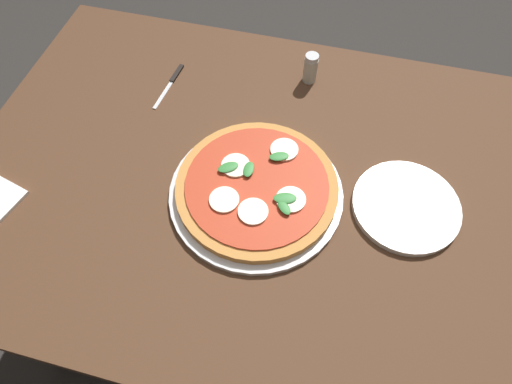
# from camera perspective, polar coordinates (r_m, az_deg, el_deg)

# --- Properties ---
(ground_plane) EXTENTS (6.00, 6.00, 0.00)m
(ground_plane) POSITION_cam_1_polar(r_m,az_deg,el_deg) (1.57, 2.00, -13.61)
(ground_plane) COLOR #2D2B28
(dining_table) EXTENTS (1.36, 0.88, 0.74)m
(dining_table) POSITION_cam_1_polar(r_m,az_deg,el_deg) (0.98, 3.10, -1.91)
(dining_table) COLOR #4C301E
(dining_table) RESTS_ON ground_plane
(serving_tray) EXTENTS (0.35, 0.35, 0.01)m
(serving_tray) POSITION_cam_1_polar(r_m,az_deg,el_deg) (0.87, -0.00, -0.14)
(serving_tray) COLOR silver
(serving_tray) RESTS_ON dining_table
(pizza) EXTENTS (0.33, 0.33, 0.03)m
(pizza) POSITION_cam_1_polar(r_m,az_deg,el_deg) (0.86, 0.12, 0.72)
(pizza) COLOR #C6843F
(pizza) RESTS_ON serving_tray
(plate_white) EXTENTS (0.21, 0.21, 0.01)m
(plate_white) POSITION_cam_1_polar(r_m,az_deg,el_deg) (0.91, 19.19, -1.86)
(plate_white) COLOR white
(plate_white) RESTS_ON dining_table
(knife) EXTENTS (0.02, 0.15, 0.01)m
(knife) POSITION_cam_1_polar(r_m,az_deg,el_deg) (1.10, -11.01, 14.25)
(knife) COLOR black
(knife) RESTS_ON dining_table
(pepper_shaker) EXTENTS (0.03, 0.03, 0.07)m
(pepper_shaker) POSITION_cam_1_polar(r_m,az_deg,el_deg) (1.07, 7.49, 15.86)
(pepper_shaker) COLOR #B2B7AD
(pepper_shaker) RESTS_ON dining_table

